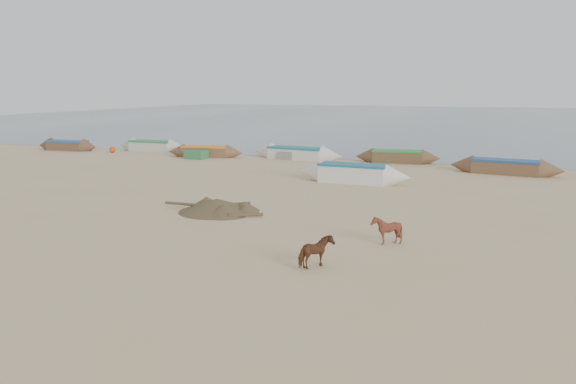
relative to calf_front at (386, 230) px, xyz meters
name	(u,v)px	position (x,y,z in m)	size (l,w,h in m)	color
ground	(245,243)	(-4.33, -1.50, -0.48)	(140.00, 140.00, 0.00)	tan
sea	(453,118)	(-4.33, 80.50, -0.47)	(160.00, 160.00, 0.00)	slate
calf_front	(386,230)	(0.00, 0.00, 0.00)	(0.77, 0.86, 0.95)	#5B291D
calf_right	(317,252)	(-1.35, -3.11, -0.02)	(0.90, 0.77, 0.91)	brown
near_canoe	(353,173)	(-3.96, 11.31, 0.03)	(6.14, 1.26, 1.01)	silver
debris_pile	(217,205)	(-7.41, 2.43, -0.21)	(3.15, 3.15, 0.53)	brown
waterline_canoes	(265,153)	(-12.38, 19.16, -0.06)	(39.17, 4.79, 0.86)	brown
beach_clutter	(453,165)	(0.66, 18.27, -0.18)	(45.28, 3.84, 0.64)	#316D3F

